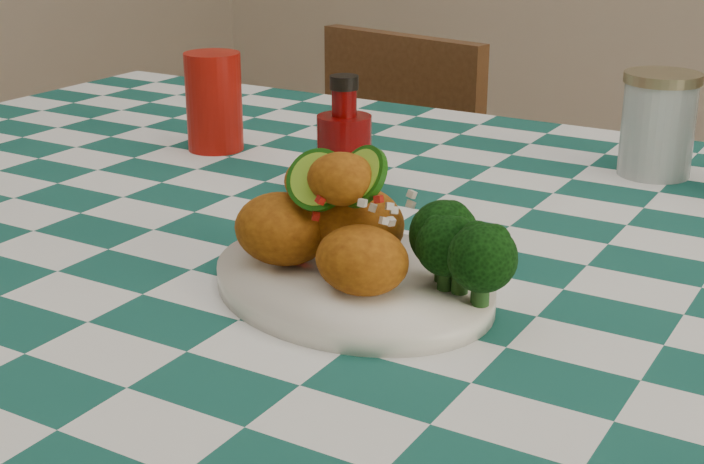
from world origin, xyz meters
The scene contains 7 objects.
plate centered at (0.05, -0.16, 0.80)m, with size 0.27×0.21×0.02m, color white, non-canonical shape.
fried_chicken_pile centered at (0.05, -0.16, 0.86)m, with size 0.16×0.12×0.10m, color #A55A0F, non-canonical shape.
broccoli_side centered at (0.15, -0.15, 0.84)m, with size 0.09×0.09×0.07m, color black, non-canonical shape.
red_tumbler centered at (-0.35, 0.15, 0.85)m, with size 0.07×0.07×0.13m, color #9E1008.
ketchup_bottle centered at (-0.11, 0.08, 0.85)m, with size 0.06×0.06×0.13m, color #600504, non-canonical shape.
mason_jar centered at (0.18, 0.33, 0.85)m, with size 0.09×0.09×0.12m, color #B2BCBA, non-canonical shape.
wooden_chair_left centered at (-0.48, 0.68, 0.42)m, with size 0.38×0.40×0.84m, color #472814, non-canonical shape.
Camera 1 is at (0.45, -0.83, 1.12)m, focal length 50.00 mm.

